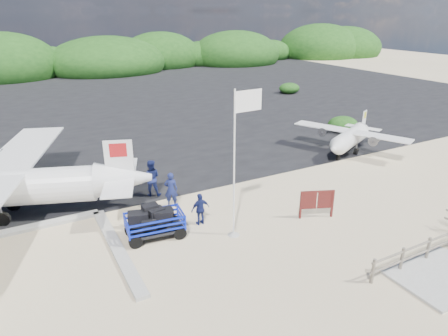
# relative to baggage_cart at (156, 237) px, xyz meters

# --- Properties ---
(ground) EXTENTS (160.00, 160.00, 0.00)m
(ground) POSITION_rel_baggage_cart_xyz_m (2.78, -1.67, 0.00)
(ground) COLOR beige
(asphalt_apron) EXTENTS (90.00, 50.00, 0.04)m
(asphalt_apron) POSITION_rel_baggage_cart_xyz_m (2.78, 28.33, 0.00)
(asphalt_apron) COLOR #B2B2B2
(asphalt_apron) RESTS_ON ground
(walkway_pad) EXTENTS (3.50, 2.50, 0.10)m
(walkway_pad) POSITION_rel_baggage_cart_xyz_m (8.28, -7.67, 0.00)
(walkway_pad) COLOR #B2B2B2
(walkway_pad) RESTS_ON ground
(vegetation_band) EXTENTS (124.00, 8.00, 4.40)m
(vegetation_band) POSITION_rel_baggage_cart_xyz_m (2.78, 53.33, 0.00)
(vegetation_band) COLOR #B2B2B2
(vegetation_band) RESTS_ON ground
(fence) EXTENTS (6.40, 2.00, 1.10)m
(fence) POSITION_rel_baggage_cart_xyz_m (8.78, -6.67, 0.00)
(fence) COLOR #B2B2B2
(fence) RESTS_ON ground
(baggage_cart) EXTENTS (2.79, 1.80, 1.32)m
(baggage_cart) POSITION_rel_baggage_cart_xyz_m (0.00, 0.00, 0.00)
(baggage_cart) COLOR #0D26D1
(baggage_cart) RESTS_ON ground
(flagpole) EXTENTS (1.30, 0.60, 6.37)m
(flagpole) POSITION_rel_baggage_cart_xyz_m (3.05, -1.44, 0.00)
(flagpole) COLOR white
(flagpole) RESTS_ON ground
(signboard) EXTENTS (1.65, 0.80, 1.42)m
(signboard) POSITION_rel_baggage_cart_xyz_m (7.26, -1.92, 0.00)
(signboard) COLOR maroon
(signboard) RESTS_ON ground
(crew_a) EXTENTS (0.78, 0.67, 1.81)m
(crew_a) POSITION_rel_baggage_cart_xyz_m (1.70, 2.44, 0.90)
(crew_a) COLOR navy
(crew_a) RESTS_ON ground
(crew_b) EXTENTS (1.18, 1.08, 1.98)m
(crew_b) POSITION_rel_baggage_cart_xyz_m (1.26, 4.12, 0.99)
(crew_b) COLOR navy
(crew_b) RESTS_ON ground
(crew_c) EXTENTS (0.91, 0.40, 1.53)m
(crew_c) POSITION_rel_baggage_cart_xyz_m (2.21, 0.11, 0.76)
(crew_c) COLOR navy
(crew_c) RESTS_ON ground
(aircraft_large) EXTENTS (19.32, 19.32, 4.54)m
(aircraft_large) POSITION_rel_baggage_cart_xyz_m (17.92, 25.62, 0.00)
(aircraft_large) COLOR #B2B2B2
(aircraft_large) RESTS_ON ground
(aircraft_small) EXTENTS (8.69, 8.69, 2.36)m
(aircraft_small) POSITION_rel_baggage_cart_xyz_m (-4.24, 29.85, 0.00)
(aircraft_small) COLOR #B2B2B2
(aircraft_small) RESTS_ON ground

